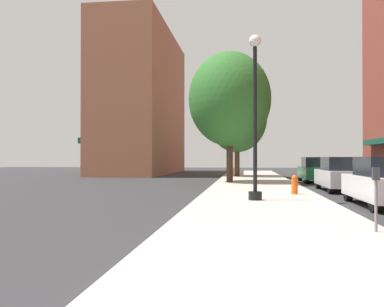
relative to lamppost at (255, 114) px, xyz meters
name	(u,v)px	position (x,y,z in m)	size (l,w,h in m)	color
ground_plane	(333,189)	(4.23, 7.63, -3.20)	(90.00, 90.00, 0.00)	#2D2D30
sidewalk_slab	(256,185)	(0.23, 8.63, -3.14)	(4.80, 50.00, 0.12)	#B7B2A8
building_far_background	(143,104)	(-10.78, 26.63, 3.97)	(6.80, 18.00, 14.39)	#9E6047
lamppost	(255,114)	(0.00, 0.00, 0.00)	(0.48, 0.48, 5.90)	black
fire_hydrant	(295,184)	(1.68, 2.59, -2.68)	(0.33, 0.26, 0.79)	#E05614
parking_meter_near	(376,191)	(2.28, -6.08, -2.25)	(0.14, 0.09, 1.31)	slate
tree_near	(237,118)	(-1.00, 19.00, 1.64)	(4.85, 4.85, 7.52)	#4C3823
tree_mid	(230,99)	(-1.30, 10.86, 2.06)	(5.11, 5.11, 8.09)	#422D1E
car_silver	(341,175)	(4.23, 5.83, -2.39)	(1.80, 4.30, 1.66)	black
car_green	(315,170)	(4.23, 13.07, -2.39)	(1.80, 4.30, 1.66)	black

